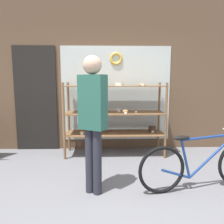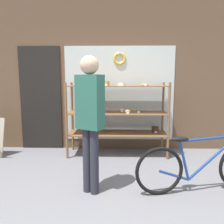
% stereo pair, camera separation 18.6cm
% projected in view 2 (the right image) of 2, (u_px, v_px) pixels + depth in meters
% --- Properties ---
extents(ground_plane, '(30.00, 30.00, 0.00)m').
position_uv_depth(ground_plane, '(103.00, 208.00, 2.44)').
color(ground_plane, slate).
extents(storefront_facade, '(5.61, 0.13, 3.55)m').
position_uv_depth(storefront_facade, '(108.00, 65.00, 4.42)').
color(storefront_facade, brown).
rests_on(storefront_facade, ground_plane).
extents(display_case, '(1.87, 0.56, 1.40)m').
position_uv_depth(display_case, '(118.00, 111.00, 4.13)').
color(display_case, brown).
rests_on(display_case, ground_plane).
extents(bicycle, '(1.71, 0.48, 0.75)m').
position_uv_depth(bicycle, '(201.00, 166.00, 2.77)').
color(bicycle, black).
rests_on(bicycle, ground_plane).
extents(pedestrian, '(0.37, 0.31, 1.71)m').
position_uv_depth(pedestrian, '(90.00, 114.00, 2.66)').
color(pedestrian, '#282833').
rests_on(pedestrian, ground_plane).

